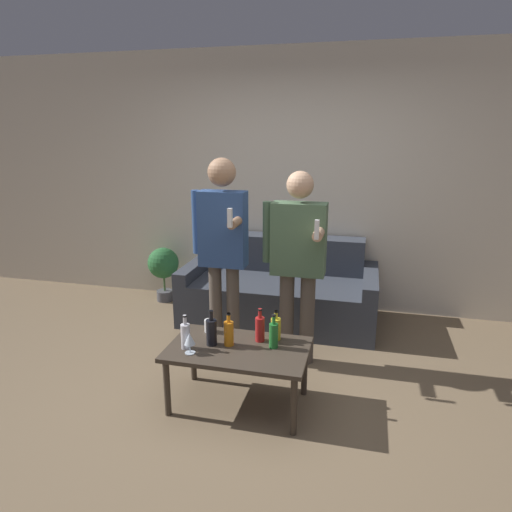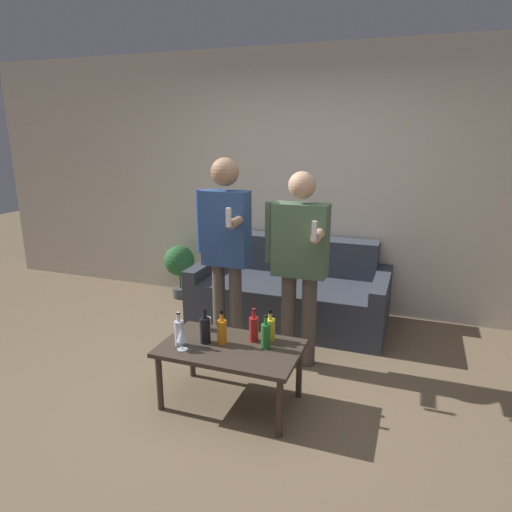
{
  "view_description": "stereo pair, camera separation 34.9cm",
  "coord_description": "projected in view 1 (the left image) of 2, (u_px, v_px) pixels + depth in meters",
  "views": [
    {
      "loc": [
        0.78,
        -2.71,
        1.88
      ],
      "look_at": [
        -0.03,
        0.56,
        0.95
      ],
      "focal_mm": 32.0,
      "sensor_mm": 36.0,
      "label": 1
    },
    {
      "loc": [
        1.12,
        -2.61,
        1.88
      ],
      "look_at": [
        -0.03,
        0.56,
        0.95
      ],
      "focal_mm": 32.0,
      "sensor_mm": 36.0,
      "label": 2
    }
  ],
  "objects": [
    {
      "name": "coffee_table",
      "position": [
        238.0,
        354.0,
        3.15
      ],
      "size": [
        0.96,
        0.58,
        0.44
      ],
      "color": "#3D3328",
      "rests_on": "ground_plane"
    },
    {
      "name": "cup_on_table",
      "position": [
        209.0,
        326.0,
        3.37
      ],
      "size": [
        0.07,
        0.07,
        0.09
      ],
      "color": "white",
      "rests_on": "coffee_table"
    },
    {
      "name": "couch",
      "position": [
        280.0,
        291.0,
        4.67
      ],
      "size": [
        1.91,
        0.95,
        0.81
      ],
      "color": "#383D47",
      "rests_on": "ground_plane"
    },
    {
      "name": "wine_glass_near",
      "position": [
        190.0,
        339.0,
        3.03
      ],
      "size": [
        0.07,
        0.07,
        0.15
      ],
      "color": "silver",
      "rests_on": "coffee_table"
    },
    {
      "name": "potted_plant",
      "position": [
        163.0,
        266.0,
        5.12
      ],
      "size": [
        0.35,
        0.35,
        0.62
      ],
      "color": "#4C4C51",
      "rests_on": "ground_plane"
    },
    {
      "name": "bottle_orange",
      "position": [
        274.0,
        335.0,
        3.11
      ],
      "size": [
        0.06,
        0.06,
        0.24
      ],
      "color": "#23752D",
      "rests_on": "coffee_table"
    },
    {
      "name": "bottle_dark",
      "position": [
        211.0,
        331.0,
        3.15
      ],
      "size": [
        0.07,
        0.07,
        0.25
      ],
      "color": "black",
      "rests_on": "coffee_table"
    },
    {
      "name": "bottle_green",
      "position": [
        185.0,
        335.0,
        3.1
      ],
      "size": [
        0.06,
        0.06,
        0.24
      ],
      "color": "silver",
      "rests_on": "coffee_table"
    },
    {
      "name": "ground_plane",
      "position": [
        240.0,
        406.0,
        3.22
      ],
      "size": [
        16.0,
        16.0,
        0.0
      ],
      "primitive_type": "plane",
      "color": "#756047"
    },
    {
      "name": "person_standing_right",
      "position": [
        298.0,
        255.0,
        3.62
      ],
      "size": [
        0.51,
        0.42,
        1.59
      ],
      "color": "brown",
      "rests_on": "ground_plane"
    },
    {
      "name": "person_standing_left",
      "position": [
        222.0,
        242.0,
        3.68
      ],
      "size": [
        0.45,
        0.42,
        1.68
      ],
      "color": "brown",
      "rests_on": "ground_plane"
    },
    {
      "name": "bottle_yellow",
      "position": [
        260.0,
        328.0,
        3.21
      ],
      "size": [
        0.07,
        0.07,
        0.24
      ],
      "color": "#B21E1E",
      "rests_on": "coffee_table"
    },
    {
      "name": "wall_back",
      "position": [
        293.0,
        182.0,
        4.82
      ],
      "size": [
        8.0,
        0.06,
        2.7
      ],
      "color": "beige",
      "rests_on": "ground_plane"
    },
    {
      "name": "bottle_red",
      "position": [
        229.0,
        333.0,
        3.14
      ],
      "size": [
        0.07,
        0.07,
        0.24
      ],
      "color": "orange",
      "rests_on": "coffee_table"
    },
    {
      "name": "bottle_clear",
      "position": [
        276.0,
        328.0,
        3.23
      ],
      "size": [
        0.07,
        0.07,
        0.22
      ],
      "color": "yellow",
      "rests_on": "coffee_table"
    }
  ]
}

